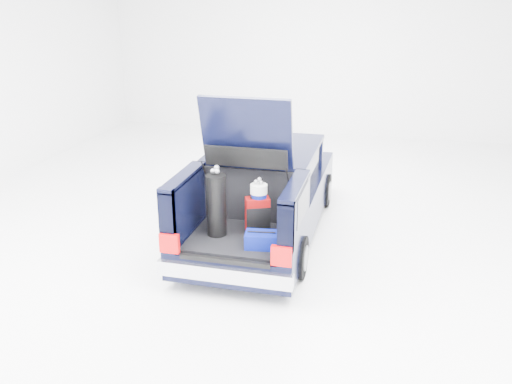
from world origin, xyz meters
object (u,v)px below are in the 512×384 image
(car, at_px, (265,193))
(blue_duffel, at_px, (261,240))
(red_suitcase, at_px, (257,215))
(blue_golf_bag, at_px, (259,208))
(black_golf_bag, at_px, (217,205))

(car, height_order, blue_duffel, car)
(red_suitcase, relative_size, blue_golf_bag, 0.68)
(red_suitcase, height_order, blue_duffel, red_suitcase)
(car, xyz_separation_m, black_golf_bag, (-0.30, -1.61, 0.37))
(red_suitcase, xyz_separation_m, blue_golf_bag, (0.01, 0.04, 0.10))
(red_suitcase, xyz_separation_m, black_golf_bag, (-0.52, -0.21, 0.19))
(blue_golf_bag, height_order, blue_duffel, blue_golf_bag)
(car, xyz_separation_m, blue_golf_bag, (0.23, -1.36, 0.29))
(black_golf_bag, bearing_deg, car, 56.40)
(car, relative_size, blue_duffel, 10.07)
(black_golf_bag, relative_size, blue_golf_bag, 1.24)
(red_suitcase, bearing_deg, blue_golf_bag, 50.10)
(car, bearing_deg, black_golf_bag, -100.71)
(red_suitcase, height_order, black_golf_bag, black_golf_bag)
(black_golf_bag, xyz_separation_m, blue_golf_bag, (0.53, 0.25, -0.09))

